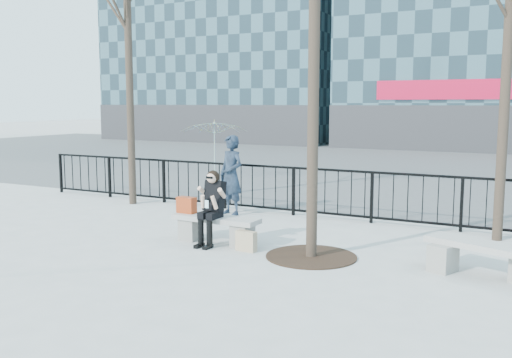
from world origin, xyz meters
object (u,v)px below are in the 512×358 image
at_px(bench_main, 216,227).
at_px(standing_man, 231,175).
at_px(bench_second, 483,256).
at_px(seated_woman, 211,208).

bearing_deg(bench_main, standing_man, 114.14).
xyz_separation_m(bench_second, standing_man, (-5.61, 2.36, 0.59)).
bearing_deg(bench_main, bench_second, 1.09).
bearing_deg(bench_second, standing_man, 177.58).
bearing_deg(bench_second, seated_woman, -156.54).
relative_size(bench_main, standing_man, 0.91).
bearing_deg(seated_woman, standing_man, 112.81).
xyz_separation_m(bench_main, standing_man, (-1.09, 2.44, 0.60)).
bearing_deg(standing_man, bench_second, -4.36).
height_order(bench_main, standing_man, standing_man).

